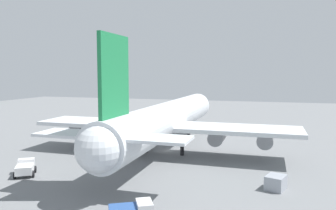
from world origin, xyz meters
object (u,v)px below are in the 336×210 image
Objects in this scene: cargo_airplane at (168,119)px; safety_cone_nose at (198,127)px; cargo_container_fore at (276,183)px; maintenance_van at (25,168)px.

cargo_airplane reaches higher than safety_cone_nose.
cargo_container_fore is (-16.39, -19.50, -5.21)m from cargo_airplane.
cargo_airplane is 26.00m from cargo_container_fore.
maintenance_van is 35.18m from cargo_container_fore.
cargo_airplane is 13.07× the size of maintenance_van.
safety_cone_nose is (43.43, 19.21, -0.61)m from cargo_container_fore.
maintenance_van reaches higher than cargo_container_fore.
safety_cone_nose is at bearing -18.16° from maintenance_van.
maintenance_van is 7.66× the size of safety_cone_nose.
maintenance_van is at bearing 143.50° from cargo_airplane.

